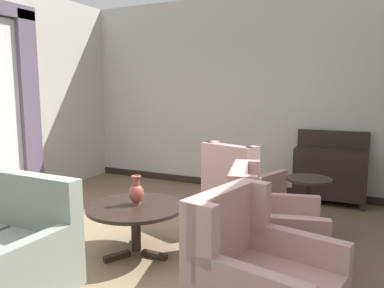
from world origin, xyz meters
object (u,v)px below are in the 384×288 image
object	(u,v)px
side_table	(308,203)
sideboard	(330,172)
armchair_beside_settee	(257,275)
coffee_table	(136,213)
porcelain_vase	(137,192)
armchair_near_sideboard	(241,188)
armchair_far_left	(268,224)

from	to	relation	value
side_table	sideboard	bearing A→B (deg)	87.46
side_table	sideboard	size ratio (longest dim) A/B	0.66
armchair_beside_settee	coffee_table	bearing A→B (deg)	77.69
porcelain_vase	armchair_near_sideboard	bearing A→B (deg)	66.67
coffee_table	armchair_beside_settee	bearing A→B (deg)	-24.20
porcelain_vase	armchair_beside_settee	world-z (taller)	armchair_beside_settee
side_table	sideboard	xyz separation A→B (m)	(0.07, 1.56, 0.05)
armchair_near_sideboard	armchair_beside_settee	size ratio (longest dim) A/B	1.05
armchair_far_left	sideboard	distance (m)	2.35
armchair_near_sideboard	coffee_table	bearing A→B (deg)	85.19
porcelain_vase	armchair_beside_settee	bearing A→B (deg)	-24.99
armchair_near_sideboard	armchair_beside_settee	world-z (taller)	armchair_near_sideboard
coffee_table	armchair_far_left	bearing A→B (deg)	17.57
porcelain_vase	sideboard	distance (m)	3.14
porcelain_vase	sideboard	size ratio (longest dim) A/B	0.28
coffee_table	porcelain_vase	world-z (taller)	porcelain_vase
armchair_near_sideboard	side_table	size ratio (longest dim) A/B	1.51
coffee_table	armchair_far_left	xyz separation A→B (m)	(1.27, 0.40, -0.04)
coffee_table	side_table	xyz separation A→B (m)	(1.53, 1.16, -0.01)
armchair_far_left	armchair_near_sideboard	bearing A→B (deg)	16.26
armchair_far_left	armchair_beside_settee	distance (m)	1.08
side_table	porcelain_vase	bearing A→B (deg)	-143.36
armchair_far_left	sideboard	world-z (taller)	sideboard
porcelain_vase	side_table	world-z (taller)	porcelain_vase
porcelain_vase	sideboard	bearing A→B (deg)	59.39
coffee_table	porcelain_vase	bearing A→B (deg)	88.98
armchair_beside_settee	side_table	bearing A→B (deg)	10.07
armchair_near_sideboard	armchair_beside_settee	distance (m)	2.30
coffee_table	armchair_far_left	size ratio (longest dim) A/B	0.94
porcelain_vase	armchair_far_left	distance (m)	1.35
coffee_table	sideboard	size ratio (longest dim) A/B	0.91
armchair_beside_settee	side_table	size ratio (longest dim) A/B	1.44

